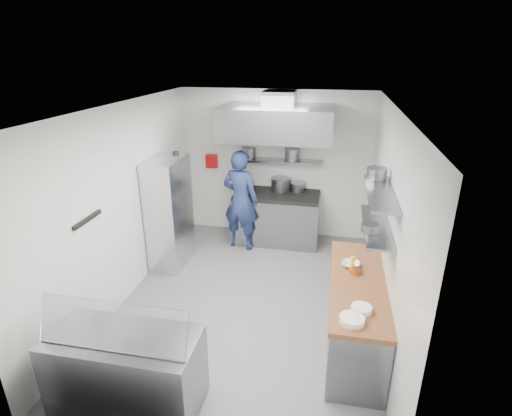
% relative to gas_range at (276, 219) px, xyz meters
% --- Properties ---
extents(floor, '(5.00, 5.00, 0.00)m').
position_rel_gas_range_xyz_m(floor, '(-0.10, -2.10, -0.45)').
color(floor, '#58585A').
rests_on(floor, ground).
extents(ceiling, '(5.00, 5.00, 0.00)m').
position_rel_gas_range_xyz_m(ceiling, '(-0.10, -2.10, 2.35)').
color(ceiling, silver).
rests_on(ceiling, wall_back).
extents(wall_back, '(3.60, 2.80, 0.02)m').
position_rel_gas_range_xyz_m(wall_back, '(-0.10, 0.40, 0.95)').
color(wall_back, white).
rests_on(wall_back, floor).
extents(wall_front, '(3.60, 2.80, 0.02)m').
position_rel_gas_range_xyz_m(wall_front, '(-0.10, -4.60, 0.95)').
color(wall_front, white).
rests_on(wall_front, floor).
extents(wall_left, '(2.80, 5.00, 0.02)m').
position_rel_gas_range_xyz_m(wall_left, '(-1.90, -2.10, 0.95)').
color(wall_left, white).
rests_on(wall_left, floor).
extents(wall_right, '(2.80, 5.00, 0.02)m').
position_rel_gas_range_xyz_m(wall_right, '(1.70, -2.10, 0.95)').
color(wall_right, white).
rests_on(wall_right, floor).
extents(gas_range, '(1.60, 0.80, 0.90)m').
position_rel_gas_range_xyz_m(gas_range, '(0.00, 0.00, 0.00)').
color(gas_range, gray).
rests_on(gas_range, floor).
extents(cooktop, '(1.57, 0.78, 0.06)m').
position_rel_gas_range_xyz_m(cooktop, '(0.00, 0.00, 0.48)').
color(cooktop, black).
rests_on(cooktop, gas_range).
extents(stock_pot_left, '(0.26, 0.26, 0.20)m').
position_rel_gas_range_xyz_m(stock_pot_left, '(-0.58, 0.02, 0.61)').
color(stock_pot_left, slate).
rests_on(stock_pot_left, cooktop).
extents(stock_pot_mid, '(0.37, 0.37, 0.24)m').
position_rel_gas_range_xyz_m(stock_pot_mid, '(0.03, 0.21, 0.63)').
color(stock_pot_mid, slate).
rests_on(stock_pot_mid, cooktop).
extents(stock_pot_right, '(0.27, 0.27, 0.16)m').
position_rel_gas_range_xyz_m(stock_pot_right, '(0.36, 0.23, 0.59)').
color(stock_pot_right, slate).
rests_on(stock_pot_right, cooktop).
extents(over_range_shelf, '(1.60, 0.30, 0.04)m').
position_rel_gas_range_xyz_m(over_range_shelf, '(0.00, 0.24, 1.07)').
color(over_range_shelf, gray).
rests_on(over_range_shelf, wall_back).
extents(shelf_pot_a, '(0.29, 0.29, 0.18)m').
position_rel_gas_range_xyz_m(shelf_pot_a, '(-0.61, 0.36, 1.18)').
color(shelf_pot_a, slate).
rests_on(shelf_pot_a, over_range_shelf).
extents(shelf_pot_b, '(0.27, 0.27, 0.22)m').
position_rel_gas_range_xyz_m(shelf_pot_b, '(0.23, 0.28, 1.20)').
color(shelf_pot_b, slate).
rests_on(shelf_pot_b, over_range_shelf).
extents(extractor_hood, '(1.90, 1.15, 0.55)m').
position_rel_gas_range_xyz_m(extractor_hood, '(0.00, -0.18, 1.85)').
color(extractor_hood, gray).
rests_on(extractor_hood, wall_back).
extents(hood_duct, '(0.55, 0.55, 0.24)m').
position_rel_gas_range_xyz_m(hood_duct, '(0.00, 0.05, 2.23)').
color(hood_duct, slate).
rests_on(hood_duct, extractor_hood).
extents(red_firebox, '(0.22, 0.10, 0.26)m').
position_rel_gas_range_xyz_m(red_firebox, '(-1.35, 0.34, 0.97)').
color(red_firebox, '#B50E10').
rests_on(red_firebox, wall_back).
extents(chef, '(0.76, 0.58, 1.85)m').
position_rel_gas_range_xyz_m(chef, '(-0.60, -0.39, 0.47)').
color(chef, navy).
rests_on(chef, floor).
extents(wire_rack, '(0.50, 0.90, 1.85)m').
position_rel_gas_range_xyz_m(wire_rack, '(-1.63, -1.19, 0.48)').
color(wire_rack, silver).
rests_on(wire_rack, floor).
extents(rack_bin_a, '(0.17, 0.21, 0.19)m').
position_rel_gas_range_xyz_m(rack_bin_a, '(-1.63, -1.10, 0.35)').
color(rack_bin_a, white).
rests_on(rack_bin_a, wire_rack).
extents(rack_bin_b, '(0.13, 0.17, 0.15)m').
position_rel_gas_range_xyz_m(rack_bin_b, '(-1.63, -0.82, 0.85)').
color(rack_bin_b, yellow).
rests_on(rack_bin_b, wire_rack).
extents(rack_jar, '(0.10, 0.10, 0.18)m').
position_rel_gas_range_xyz_m(rack_jar, '(-1.58, -0.86, 1.35)').
color(rack_jar, black).
rests_on(rack_jar, wire_rack).
extents(knife_strip, '(0.04, 0.55, 0.05)m').
position_rel_gas_range_xyz_m(knife_strip, '(-1.88, -3.00, 1.10)').
color(knife_strip, black).
rests_on(knife_strip, wall_left).
extents(prep_counter_base, '(0.62, 2.00, 0.84)m').
position_rel_gas_range_xyz_m(prep_counter_base, '(1.38, -2.70, -0.03)').
color(prep_counter_base, gray).
rests_on(prep_counter_base, floor).
extents(prep_counter_top, '(0.65, 2.04, 0.06)m').
position_rel_gas_range_xyz_m(prep_counter_top, '(1.38, -2.70, 0.42)').
color(prep_counter_top, brown).
rests_on(prep_counter_top, prep_counter_base).
extents(plate_stack_a, '(0.25, 0.25, 0.06)m').
position_rel_gas_range_xyz_m(plate_stack_a, '(1.28, -3.50, 0.48)').
color(plate_stack_a, white).
rests_on(plate_stack_a, prep_counter_top).
extents(plate_stack_b, '(0.22, 0.22, 0.06)m').
position_rel_gas_range_xyz_m(plate_stack_b, '(1.38, -3.30, 0.48)').
color(plate_stack_b, white).
rests_on(plate_stack_b, prep_counter_top).
extents(copper_pan, '(0.14, 0.14, 0.06)m').
position_rel_gas_range_xyz_m(copper_pan, '(1.34, -2.52, 0.48)').
color(copper_pan, '#CC7439').
rests_on(copper_pan, prep_counter_top).
extents(squeeze_bottle, '(0.05, 0.05, 0.18)m').
position_rel_gas_range_xyz_m(squeeze_bottle, '(1.31, -2.44, 0.54)').
color(squeeze_bottle, yellow).
rests_on(squeeze_bottle, prep_counter_top).
extents(mixing_bowl, '(0.26, 0.26, 0.05)m').
position_rel_gas_range_xyz_m(mixing_bowl, '(1.29, -2.36, 0.48)').
color(mixing_bowl, white).
rests_on(mixing_bowl, prep_counter_top).
extents(wall_shelf_lower, '(0.30, 1.30, 0.04)m').
position_rel_gas_range_xyz_m(wall_shelf_lower, '(1.54, -2.40, 1.05)').
color(wall_shelf_lower, gray).
rests_on(wall_shelf_lower, wall_right).
extents(wall_shelf_upper, '(0.30, 1.30, 0.04)m').
position_rel_gas_range_xyz_m(wall_shelf_upper, '(1.54, -2.40, 1.47)').
color(wall_shelf_upper, gray).
rests_on(wall_shelf_upper, wall_right).
extents(shelf_pot_c, '(0.20, 0.20, 0.10)m').
position_rel_gas_range_xyz_m(shelf_pot_c, '(1.45, -2.63, 1.12)').
color(shelf_pot_c, slate).
rests_on(shelf_pot_c, wall_shelf_lower).
extents(shelf_pot_d, '(0.25, 0.25, 0.14)m').
position_rel_gas_range_xyz_m(shelf_pot_d, '(1.53, -1.92, 1.56)').
color(shelf_pot_d, slate).
rests_on(shelf_pot_d, wall_shelf_upper).
extents(display_case, '(1.50, 0.70, 0.85)m').
position_rel_gas_range_xyz_m(display_case, '(-0.92, -4.10, -0.03)').
color(display_case, gray).
rests_on(display_case, floor).
extents(display_glass, '(1.47, 0.19, 0.42)m').
position_rel_gas_range_xyz_m(display_glass, '(-0.92, -4.22, 0.62)').
color(display_glass, silver).
rests_on(display_glass, display_case).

